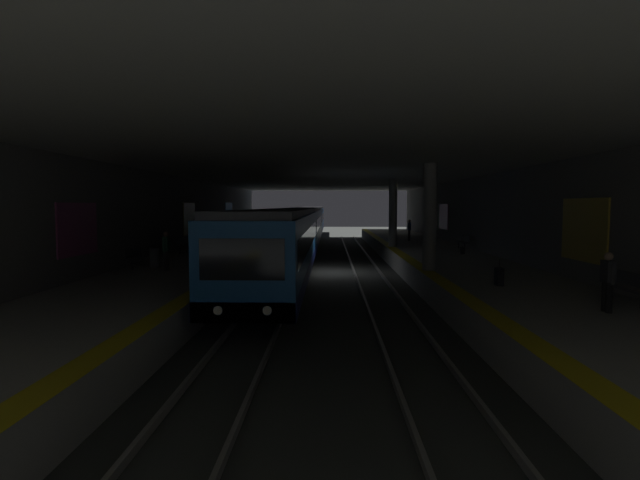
{
  "coord_description": "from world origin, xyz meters",
  "views": [
    {
      "loc": [
        -27.28,
        -0.09,
        3.81
      ],
      "look_at": [
        8.94,
        0.64,
        1.23
      ],
      "focal_mm": 27.05,
      "sensor_mm": 36.0,
      "label": 1
    }
  ],
  "objects_px": {
    "bench_left_near": "(630,285)",
    "person_boarding": "(608,280)",
    "person_walking_mid": "(409,229)",
    "suitcase_rolling": "(499,277)",
    "trash_bin": "(155,258)",
    "metro_train": "(303,227)",
    "bench_right_mid": "(182,244)",
    "bench_right_far": "(214,236)",
    "pillar_far": "(393,213)",
    "backpack_on_floor": "(462,251)",
    "bench_left_mid": "(463,241)",
    "person_waiting_near": "(235,228)",
    "pillar_near": "(430,217)",
    "person_standing_far": "(166,249)",
    "bench_right_near": "(137,256)"
  },
  "relations": [
    {
      "from": "person_waiting_near",
      "to": "backpack_on_floor",
      "type": "xyz_separation_m",
      "value": [
        -12.84,
        -15.64,
        -0.71
      ]
    },
    {
      "from": "bench_left_mid",
      "to": "bench_right_near",
      "type": "relative_size",
      "value": 1.0
    },
    {
      "from": "bench_left_near",
      "to": "person_standing_far",
      "type": "bearing_deg",
      "value": 66.59
    },
    {
      "from": "metro_train",
      "to": "backpack_on_floor",
      "type": "bearing_deg",
      "value": -143.03
    },
    {
      "from": "backpack_on_floor",
      "to": "trash_bin",
      "type": "distance_m",
      "value": 16.69
    },
    {
      "from": "person_waiting_near",
      "to": "person_walking_mid",
      "type": "relative_size",
      "value": 1.0
    },
    {
      "from": "bench_left_near",
      "to": "person_standing_far",
      "type": "xyz_separation_m",
      "value": [
        6.67,
        15.4,
        0.38
      ]
    },
    {
      "from": "person_walking_mid",
      "to": "suitcase_rolling",
      "type": "xyz_separation_m",
      "value": [
        -21.45,
        0.41,
        -0.6
      ]
    },
    {
      "from": "bench_right_far",
      "to": "person_standing_far",
      "type": "xyz_separation_m",
      "value": [
        -15.42,
        -1.67,
        0.38
      ]
    },
    {
      "from": "suitcase_rolling",
      "to": "bench_left_mid",
      "type": "bearing_deg",
      "value": -10.49
    },
    {
      "from": "bench_right_mid",
      "to": "person_walking_mid",
      "type": "height_order",
      "value": "person_walking_mid"
    },
    {
      "from": "pillar_far",
      "to": "bench_right_far",
      "type": "distance_m",
      "value": 13.37
    },
    {
      "from": "bench_right_near",
      "to": "person_waiting_near",
      "type": "xyz_separation_m",
      "value": [
        19.24,
        -0.59,
        0.39
      ]
    },
    {
      "from": "bench_left_mid",
      "to": "suitcase_rolling",
      "type": "bearing_deg",
      "value": 169.51
    },
    {
      "from": "bench_right_far",
      "to": "metro_train",
      "type": "bearing_deg",
      "value": -51.34
    },
    {
      "from": "person_standing_far",
      "to": "suitcase_rolling",
      "type": "bearing_deg",
      "value": -105.66
    },
    {
      "from": "bench_right_far",
      "to": "suitcase_rolling",
      "type": "xyz_separation_m",
      "value": [
        -19.02,
        -14.5,
        -0.22
      ]
    },
    {
      "from": "pillar_far",
      "to": "metro_train",
      "type": "distance_m",
      "value": 10.56
    },
    {
      "from": "metro_train",
      "to": "suitcase_rolling",
      "type": "bearing_deg",
      "value": -161.28
    },
    {
      "from": "suitcase_rolling",
      "to": "backpack_on_floor",
      "type": "xyz_separation_m",
      "value": [
        10.94,
        -1.73,
        -0.11
      ]
    },
    {
      "from": "pillar_near",
      "to": "bench_right_near",
      "type": "bearing_deg",
      "value": 87.41
    },
    {
      "from": "pillar_far",
      "to": "metro_train",
      "type": "relative_size",
      "value": 0.08
    },
    {
      "from": "bench_right_mid",
      "to": "person_standing_far",
      "type": "distance_m",
      "value": 7.77
    },
    {
      "from": "bench_left_near",
      "to": "bench_right_mid",
      "type": "distance_m",
      "value": 22.23
    },
    {
      "from": "bench_left_near",
      "to": "person_boarding",
      "type": "height_order",
      "value": "person_boarding"
    },
    {
      "from": "bench_right_far",
      "to": "person_walking_mid",
      "type": "bearing_deg",
      "value": -80.75
    },
    {
      "from": "bench_left_mid",
      "to": "suitcase_rolling",
      "type": "distance_m",
      "value": 14.13
    },
    {
      "from": "bench_right_mid",
      "to": "person_standing_far",
      "type": "xyz_separation_m",
      "value": [
        -7.58,
        -1.67,
        0.38
      ]
    },
    {
      "from": "pillar_far",
      "to": "trash_bin",
      "type": "height_order",
      "value": "pillar_far"
    },
    {
      "from": "metro_train",
      "to": "person_standing_far",
      "type": "distance_m",
      "value": 21.02
    },
    {
      "from": "bench_left_near",
      "to": "person_standing_far",
      "type": "relative_size",
      "value": 1.02
    },
    {
      "from": "person_walking_mid",
      "to": "person_standing_far",
      "type": "height_order",
      "value": "person_walking_mid"
    },
    {
      "from": "bench_left_mid",
      "to": "backpack_on_floor",
      "type": "xyz_separation_m",
      "value": [
        -2.95,
        0.84,
        -0.32
      ]
    },
    {
      "from": "bench_right_far",
      "to": "person_boarding",
      "type": "height_order",
      "value": "person_boarding"
    },
    {
      "from": "pillar_near",
      "to": "trash_bin",
      "type": "bearing_deg",
      "value": 86.26
    },
    {
      "from": "bench_left_near",
      "to": "person_waiting_near",
      "type": "distance_m",
      "value": 31.51
    },
    {
      "from": "pillar_near",
      "to": "backpack_on_floor",
      "type": "xyz_separation_m",
      "value": [
        6.98,
        -3.34,
        -2.08
      ]
    },
    {
      "from": "trash_bin",
      "to": "metro_train",
      "type": "bearing_deg",
      "value": -16.15
    },
    {
      "from": "bench_left_near",
      "to": "suitcase_rolling",
      "type": "height_order",
      "value": "suitcase_rolling"
    },
    {
      "from": "trash_bin",
      "to": "person_waiting_near",
      "type": "bearing_deg",
      "value": 0.43
    },
    {
      "from": "bench_left_near",
      "to": "bench_right_far",
      "type": "relative_size",
      "value": 1.0
    },
    {
      "from": "bench_right_far",
      "to": "person_walking_mid",
      "type": "height_order",
      "value": "person_walking_mid"
    },
    {
      "from": "person_boarding",
      "to": "backpack_on_floor",
      "type": "relative_size",
      "value": 3.91
    },
    {
      "from": "metro_train",
      "to": "person_waiting_near",
      "type": "xyz_separation_m",
      "value": [
        -0.3,
        5.74,
        -0.07
      ]
    },
    {
      "from": "metro_train",
      "to": "bench_right_far",
      "type": "bearing_deg",
      "value": 128.66
    },
    {
      "from": "bench_right_mid",
      "to": "person_boarding",
      "type": "distance_m",
      "value": 22.04
    },
    {
      "from": "bench_right_mid",
      "to": "bench_right_far",
      "type": "height_order",
      "value": "same"
    },
    {
      "from": "suitcase_rolling",
      "to": "trash_bin",
      "type": "distance_m",
      "value": 14.56
    },
    {
      "from": "bench_right_far",
      "to": "suitcase_rolling",
      "type": "relative_size",
      "value": 1.86
    },
    {
      "from": "bench_left_near",
      "to": "backpack_on_floor",
      "type": "xyz_separation_m",
      "value": [
        14.02,
        0.84,
        -0.32
      ]
    }
  ]
}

